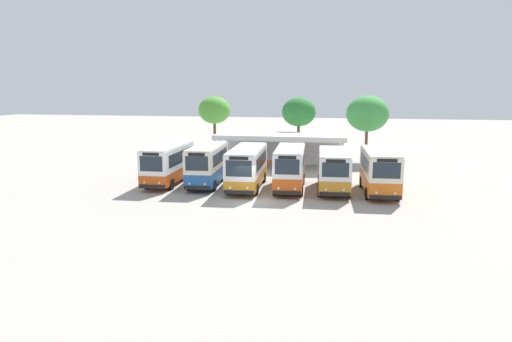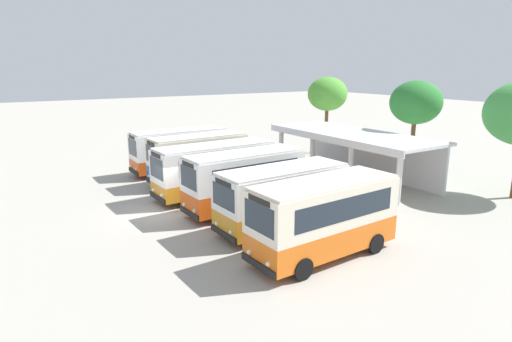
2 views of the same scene
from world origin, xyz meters
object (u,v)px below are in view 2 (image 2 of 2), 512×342
object	(u,v)px
city_bus_second_in_row	(198,157)
city_bus_nearest_orange	(180,149)
city_bus_fifth_blue	(283,196)
waiting_chair_fifth_seat	(349,176)
city_bus_middle_cream	(215,168)
waiting_chair_end_by_column	(328,169)
waiting_chair_fourth_seat	(343,174)
city_bus_fourth_amber	(245,179)
waiting_chair_second_from_end	(332,171)
city_bus_far_end_green	(324,215)
waiting_chair_far_end_seat	(357,178)
waiting_chair_middle_seat	(338,173)

from	to	relation	value
city_bus_second_in_row	city_bus_nearest_orange	bearing A→B (deg)	178.82
city_bus_fifth_blue	waiting_chair_fifth_seat	world-z (taller)	city_bus_fifth_blue
city_bus_middle_cream	city_bus_second_in_row	bearing A→B (deg)	172.76
waiting_chair_end_by_column	waiting_chair_fourth_seat	world-z (taller)	same
waiting_chair_fourth_seat	waiting_chair_fifth_seat	world-z (taller)	same
waiting_chair_end_by_column	city_bus_fourth_amber	bearing A→B (deg)	-69.61
city_bus_second_in_row	city_bus_fourth_amber	world-z (taller)	city_bus_fourth_amber
waiting_chair_fifth_seat	city_bus_nearest_orange	bearing A→B (deg)	-137.27
waiting_chair_second_from_end	city_bus_nearest_orange	bearing A→B (deg)	-131.06
city_bus_fourth_amber	city_bus_far_end_green	world-z (taller)	same
city_bus_fifth_blue	waiting_chair_far_end_seat	world-z (taller)	city_bus_fifth_blue
waiting_chair_second_from_end	waiting_chair_fourth_seat	xyz separation A→B (m)	(1.19, -0.04, 0.00)
city_bus_nearest_orange	waiting_chair_second_from_end	world-z (taller)	city_bus_nearest_orange
city_bus_fourth_amber	waiting_chair_fourth_seat	distance (m)	9.27
city_bus_second_in_row	waiting_chair_fifth_seat	world-z (taller)	city_bus_second_in_row
waiting_chair_second_from_end	waiting_chair_middle_seat	size ratio (longest dim) A/B	1.00
waiting_chair_end_by_column	waiting_chair_middle_seat	bearing A→B (deg)	-1.93
city_bus_fourth_amber	waiting_chair_fifth_seat	bearing A→B (deg)	96.49
city_bus_nearest_orange	city_bus_fourth_amber	size ratio (longest dim) A/B	1.06
waiting_chair_end_by_column	city_bus_second_in_row	bearing A→B (deg)	-111.64
city_bus_far_end_green	waiting_chair_fifth_seat	size ratio (longest dim) A/B	8.04
city_bus_nearest_orange	waiting_chair_fourth_seat	distance (m)	12.35
city_bus_fourth_amber	city_bus_fifth_blue	world-z (taller)	city_bus_fourth_amber
waiting_chair_middle_seat	waiting_chair_fourth_seat	xyz separation A→B (m)	(0.59, -0.09, 0.00)
waiting_chair_far_end_seat	city_bus_fifth_blue	bearing A→B (deg)	-66.67
city_bus_fifth_blue	city_bus_far_end_green	size ratio (longest dim) A/B	1.00
waiting_chair_middle_seat	waiting_chair_far_end_seat	distance (m)	1.78
city_bus_nearest_orange	waiting_chair_fifth_seat	size ratio (longest dim) A/B	8.72
waiting_chair_end_by_column	waiting_chair_second_from_end	bearing A→B (deg)	-8.63
city_bus_second_in_row	city_bus_fourth_amber	distance (m)	6.91
city_bus_middle_cream	waiting_chair_fifth_seat	xyz separation A→B (m)	(2.43, 9.13, -1.29)
city_bus_far_end_green	waiting_chair_middle_seat	bearing A→B (deg)	134.33
city_bus_fourth_amber	waiting_chair_fifth_seat	size ratio (longest dim) A/B	8.24
city_bus_fourth_amber	waiting_chair_end_by_column	xyz separation A→B (m)	(-3.40, 9.16, -1.33)
city_bus_fifth_blue	waiting_chair_fourth_seat	xyz separation A→B (m)	(-5.07, 8.90, -1.23)
city_bus_fourth_amber	waiting_chair_fourth_seat	world-z (taller)	city_bus_fourth_amber
city_bus_second_in_row	waiting_chair_end_by_column	distance (m)	9.59
waiting_chair_fourth_seat	waiting_chair_fifth_seat	bearing A→B (deg)	-0.38
waiting_chair_fifth_seat	waiting_chair_fourth_seat	bearing A→B (deg)	179.62
city_bus_fifth_blue	waiting_chair_middle_seat	bearing A→B (deg)	122.24
waiting_chair_fifth_seat	waiting_chair_middle_seat	bearing A→B (deg)	175.46
city_bus_second_in_row	city_bus_fifth_blue	size ratio (longest dim) A/B	1.01
city_bus_fourth_amber	waiting_chair_second_from_end	xyz separation A→B (m)	(-2.81, 9.07, -1.33)
waiting_chair_fourth_seat	waiting_chair_far_end_seat	bearing A→B (deg)	5.22
city_bus_nearest_orange	city_bus_fifth_blue	xyz separation A→B (m)	(13.81, -0.27, -0.06)
city_bus_far_end_green	city_bus_middle_cream	bearing A→B (deg)	179.38
city_bus_fourth_amber	city_bus_second_in_row	bearing A→B (deg)	177.27
city_bus_fifth_blue	city_bus_nearest_orange	bearing A→B (deg)	178.88
waiting_chair_fifth_seat	waiting_chair_far_end_seat	bearing A→B (deg)	10.72
waiting_chair_fourth_seat	waiting_chair_far_end_seat	size ratio (longest dim) A/B	1.00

